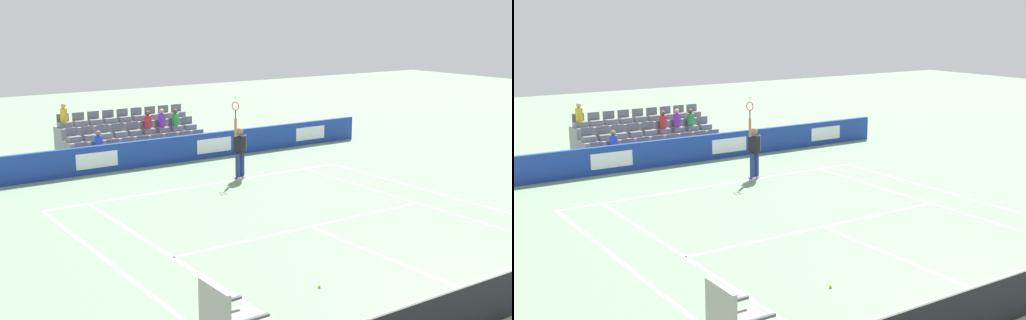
{
  "view_description": "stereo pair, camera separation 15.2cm",
  "coord_description": "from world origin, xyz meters",
  "views": [
    {
      "loc": [
        10.97,
        7.11,
        5.64
      ],
      "look_at": [
        -0.69,
        -9.99,
        1.1
      ],
      "focal_mm": 47.57,
      "sensor_mm": 36.0,
      "label": 1
    },
    {
      "loc": [
        10.85,
        7.2,
        5.64
      ],
      "look_at": [
        -0.69,
        -9.99,
        1.1
      ],
      "focal_mm": 47.57,
      "sensor_mm": 36.0,
      "label": 2
    }
  ],
  "objects": [
    {
      "name": "line_doubles_sideline_right",
      "position": [
        -5.49,
        -5.95,
        0.0
      ],
      "size": [
        0.1,
        11.89,
        0.01
      ],
      "primitive_type": "cube",
      "color": "white",
      "rests_on": "ground"
    },
    {
      "name": "stadium_stand",
      "position": [
        0.0,
        -17.85,
        0.55
      ],
      "size": [
        5.58,
        2.85,
        2.19
      ],
      "color": "gray",
      "rests_on": "ground"
    },
    {
      "name": "tennis_player",
      "position": [
        -1.38,
        -11.99,
        0.99
      ],
      "size": [
        0.54,
        0.42,
        2.85
      ],
      "color": "navy",
      "rests_on": "ground"
    },
    {
      "name": "line_centre_service",
      "position": [
        0.0,
        -3.2,
        0.0
      ],
      "size": [
        0.1,
        6.4,
        0.01
      ],
      "primitive_type": "cube",
      "color": "white",
      "rests_on": "ground"
    },
    {
      "name": "line_singles_sideline_right",
      "position": [
        -4.12,
        -5.95,
        0.0
      ],
      "size": [
        0.1,
        11.89,
        0.01
      ],
      "primitive_type": "cube",
      "color": "white",
      "rests_on": "ground"
    },
    {
      "name": "loose_tennis_ball",
      "position": [
        2.42,
        -3.08,
        0.03
      ],
      "size": [
        0.07,
        0.07,
        0.07
      ],
      "primitive_type": "sphere",
      "color": "#D1E533",
      "rests_on": "ground"
    },
    {
      "name": "line_baseline",
      "position": [
        0.0,
        -11.89,
        0.0
      ],
      "size": [
        10.97,
        0.1,
        0.01
      ],
      "primitive_type": "cube",
      "color": "white",
      "rests_on": "ground"
    },
    {
      "name": "line_service",
      "position": [
        0.0,
        -6.4,
        0.0
      ],
      "size": [
        8.23,
        0.1,
        0.01
      ],
      "primitive_type": "cube",
      "color": "white",
      "rests_on": "ground"
    },
    {
      "name": "sponsor_barrier",
      "position": [
        0.0,
        -15.53,
        0.5
      ],
      "size": [
        19.35,
        0.22,
        0.99
      ],
      "color": "#193899",
      "rests_on": "ground"
    },
    {
      "name": "line_doubles_sideline_left",
      "position": [
        5.49,
        -5.95,
        0.0
      ],
      "size": [
        0.1,
        11.89,
        0.01
      ],
      "primitive_type": "cube",
      "color": "white",
      "rests_on": "ground"
    },
    {
      "name": "line_centre_mark",
      "position": [
        0.0,
        -11.79,
        0.0
      ],
      "size": [
        0.1,
        0.2,
        0.01
      ],
      "primitive_type": "cube",
      "color": "white",
      "rests_on": "ground"
    },
    {
      "name": "line_singles_sideline_left",
      "position": [
        4.12,
        -5.95,
        0.0
      ],
      "size": [
        0.1,
        11.89,
        0.01
      ],
      "primitive_type": "cube",
      "color": "white",
      "rests_on": "ground"
    }
  ]
}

